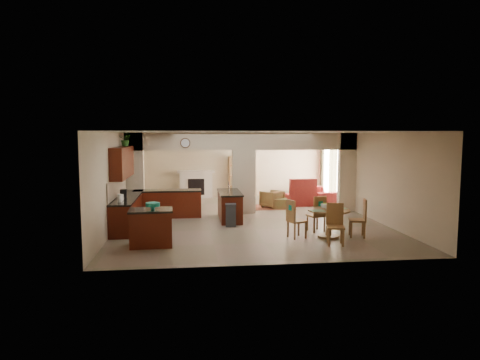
{
  "coord_description": "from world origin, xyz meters",
  "views": [
    {
      "loc": [
        -1.85,
        -13.62,
        2.71
      ],
      "look_at": [
        -0.22,
        0.3,
        1.24
      ],
      "focal_mm": 32.0,
      "sensor_mm": 36.0,
      "label": 1
    }
  ],
  "objects": [
    {
      "name": "fruit_bowl",
      "position": [
        1.74,
        -2.81,
        0.84
      ],
      "size": [
        0.33,
        0.33,
        0.18
      ],
      "primitive_type": "cylinder",
      "color": "#82AA24",
      "rests_on": "dining_table"
    },
    {
      "name": "dining_table",
      "position": [
        1.79,
        -2.81,
        0.5
      ],
      "size": [
        1.11,
        1.11,
        0.75
      ],
      "color": "brown",
      "rests_on": "floor"
    },
    {
      "name": "upper_cabinets",
      "position": [
        -3.82,
        -0.8,
        1.92
      ],
      "size": [
        0.35,
        2.4,
        0.9
      ],
      "primitive_type": "cube",
      "color": "#3A1306",
      "rests_on": "wall_left"
    },
    {
      "name": "partition_center_pier",
      "position": [
        0.0,
        1.0,
        1.1
      ],
      "size": [
        0.8,
        0.25,
        2.2
      ],
      "primitive_type": "cube",
      "color": "#C5B290",
      "rests_on": "floor"
    },
    {
      "name": "wall_left",
      "position": [
        -4.0,
        0.0,
        1.4
      ],
      "size": [
        0.0,
        10.0,
        10.0
      ],
      "primitive_type": "plane",
      "rotation": [
        1.57,
        0.0,
        1.57
      ],
      "color": "#C5B290",
      "rests_on": "floor"
    },
    {
      "name": "drape_a_right",
      "position": [
        3.93,
        2.9,
        1.2
      ],
      "size": [
        0.1,
        0.28,
        2.3
      ],
      "primitive_type": "cube",
      "color": "#391D16",
      "rests_on": "wall_right"
    },
    {
      "name": "fireplace",
      "position": [
        -1.6,
        4.83,
        0.61
      ],
      "size": [
        1.6,
        0.35,
        1.2
      ],
      "color": "beige",
      "rests_on": "floor"
    },
    {
      "name": "chair_east",
      "position": [
        2.65,
        -2.85,
        0.55
      ],
      "size": [
        0.51,
        0.51,
        1.02
      ],
      "rotation": [
        0.0,
        0.0,
        4.46
      ],
      "color": "brown",
      "rests_on": "floor"
    },
    {
      "name": "drape_a_left",
      "position": [
        3.93,
        1.7,
        1.2
      ],
      "size": [
        0.1,
        0.28,
        2.3
      ],
      "primitive_type": "cube",
      "color": "#391D16",
      "rests_on": "wall_right"
    },
    {
      "name": "window_b",
      "position": [
        3.97,
        4.0,
        1.2
      ],
      "size": [
        0.02,
        0.9,
        1.9
      ],
      "primitive_type": "cube",
      "color": "white",
      "rests_on": "wall_right"
    },
    {
      "name": "plant",
      "position": [
        -3.82,
        -0.02,
        2.59
      ],
      "size": [
        0.46,
        0.43,
        0.43
      ],
      "primitive_type": "imported",
      "rotation": [
        0.0,
        0.0,
        -0.26
      ],
      "color": "#225516",
      "rests_on": "upper_cabinets"
    },
    {
      "name": "chair_west",
      "position": [
        0.86,
        -2.77,
        0.55
      ],
      "size": [
        0.53,
        0.53,
        1.02
      ],
      "rotation": [
        0.0,
        0.0,
        1.89
      ],
      "color": "brown",
      "rests_on": "floor"
    },
    {
      "name": "partition_left_pier",
      "position": [
        -3.7,
        1.0,
        1.4
      ],
      "size": [
        0.6,
        0.25,
        2.8
      ],
      "primitive_type": "cube",
      "color": "#C5B290",
      "rests_on": "floor"
    },
    {
      "name": "shelving_unit",
      "position": [
        0.35,
        4.82,
        0.9
      ],
      "size": [
        1.0,
        0.32,
        1.8
      ],
      "primitive_type": "cube",
      "color": "brown",
      "rests_on": "floor"
    },
    {
      "name": "peninsula",
      "position": [
        -0.6,
        -0.11,
        0.46
      ],
      "size": [
        0.7,
        1.85,
        0.91
      ],
      "color": "#3A1306",
      "rests_on": "floor"
    },
    {
      "name": "kitchen_island",
      "position": [
        -2.81,
        -3.14,
        0.46
      ],
      "size": [
        1.09,
        0.8,
        0.91
      ],
      "rotation": [
        0.0,
        0.0,
        0.05
      ],
      "color": "#3A1306",
      "rests_on": "floor"
    },
    {
      "name": "partition_header",
      "position": [
        0.0,
        1.0,
        2.5
      ],
      "size": [
        8.0,
        0.25,
        0.6
      ],
      "primitive_type": "cube",
      "color": "#C5B290",
      "rests_on": "partition_center_pier"
    },
    {
      "name": "kitchen_counter",
      "position": [
        -3.26,
        -0.25,
        0.46
      ],
      "size": [
        2.52,
        3.29,
        1.48
      ],
      "color": "#3A1306",
      "rests_on": "floor"
    },
    {
      "name": "window_a",
      "position": [
        3.97,
        2.3,
        1.2
      ],
      "size": [
        0.02,
        0.9,
        1.9
      ],
      "primitive_type": "cube",
      "color": "white",
      "rests_on": "wall_right"
    },
    {
      "name": "glazed_door",
      "position": [
        3.97,
        3.15,
        1.05
      ],
      "size": [
        0.02,
        0.7,
        2.1
      ],
      "primitive_type": "cube",
      "color": "white",
      "rests_on": "wall_right"
    },
    {
      "name": "chair_north",
      "position": [
        1.7,
        -2.13,
        0.55
      ],
      "size": [
        0.53,
        0.53,
        1.02
      ],
      "rotation": [
        0.0,
        0.0,
        3.46
      ],
      "color": "brown",
      "rests_on": "floor"
    },
    {
      "name": "ceiling",
      "position": [
        0.0,
        0.0,
        2.8
      ],
      "size": [
        10.0,
        10.0,
        0.0
      ],
      "primitive_type": "plane",
      "rotation": [
        3.14,
        0.0,
        0.0
      ],
      "color": "white",
      "rests_on": "wall_back"
    },
    {
      "name": "drape_b_left",
      "position": [
        3.93,
        3.4,
        1.2
      ],
      "size": [
        0.1,
        0.28,
        2.3
      ],
      "primitive_type": "cube",
      "color": "#391D16",
      "rests_on": "wall_right"
    },
    {
      "name": "wall_front",
      "position": [
        0.0,
        -5.0,
        1.4
      ],
      "size": [
        8.0,
        0.0,
        8.0
      ],
      "primitive_type": "plane",
      "rotation": [
        -1.57,
        0.0,
        0.0
      ],
      "color": "#C5B290",
      "rests_on": "floor"
    },
    {
      "name": "ottoman",
      "position": [
        1.47,
        1.79,
        0.18
      ],
      "size": [
        0.59,
        0.59,
        0.37
      ],
      "primitive_type": "cube",
      "rotation": [
        0.0,
        0.0,
        -0.18
      ],
      "color": "maroon",
      "rests_on": "floor"
    },
    {
      "name": "drape_b_right",
      "position": [
        3.93,
        4.6,
        1.2
      ],
      "size": [
        0.1,
        0.28,
        2.3
      ],
      "primitive_type": "cube",
      "color": "#391D16",
      "rests_on": "wall_right"
    },
    {
      "name": "chair_south",
      "position": [
        1.73,
        -3.5,
        0.55
      ],
      "size": [
        0.5,
        0.5,
        1.02
      ],
      "rotation": [
        0.0,
        0.0,
        -0.21
      ],
      "color": "brown",
      "rests_on": "floor"
    },
    {
      "name": "wall_right",
      "position": [
        4.0,
        0.0,
        1.4
      ],
      "size": [
        0.0,
        10.0,
        10.0
      ],
      "primitive_type": "plane",
      "rotation": [
        1.57,
        0.0,
        -1.57
      ],
      "color": "#C5B290",
      "rests_on": "floor"
    },
    {
      "name": "partition_right_pier",
      "position": [
        3.7,
        1.0,
        1.4
      ],
      "size": [
        0.6,
        0.25,
        2.8
      ],
      "primitive_type": "cube",
      "color": "#C5B290",
      "rests_on": "floor"
    },
    {
      "name": "teal_bowl",
      "position": [
        -2.76,
        -3.15,
        1.0
      ],
      "size": [
        0.35,
        0.35,
        0.16
      ],
      "primitive_type": "cylinder",
      "color": "#159479",
      "rests_on": "kitchen_island"
    },
    {
      "name": "trash_can",
      "position": [
        -0.66,
        -1.14,
        0.32
      ],
      "size": [
        0.32,
        0.27,
        0.63
      ],
      "primitive_type": "cube",
      "rotation": [
        0.0,
        0.0,
        -0.07
      ],
      "color": "#2D2D30",
      "rests_on": "floor"
    },
    {
      "name": "rug",
      "position": [
        1.2,
        2.1,
        0.01
      ],
      "size": [
        1.6,
        1.3,
        0.01
      ],
      "primitive_type": "cube",
      "color": "#9A4938",
      "rests_on": "floor"
    },
    {
      "name": "wall_clock",
      "position": [
        -2.0,
        0.85,
        2.45
      ],
      "size": [
        0.34,
        0.03,
        0.34
      ],
      "primitive_type": "cylinder",
      "rotation": [
        1.57,
        0.0,
        0.0
      ],
      "color": "#482E18",
      "rests_on": "partition_header"
    },
    {
      "name": "armchair",
      "position": [
        1.2,
        2.03,
        0.32
      ],
      "size": [
        0.98,
        0.99,
        0.65
      ],
      "primitive_type": "imported",
      "rotation": [
        0.0,
        0.0,
        3.83
      ],
      "color": "maroon",
      "rests_on": "floor"
    },
    {
      "name": "ceiling_fan",
      "position": [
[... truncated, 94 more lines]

